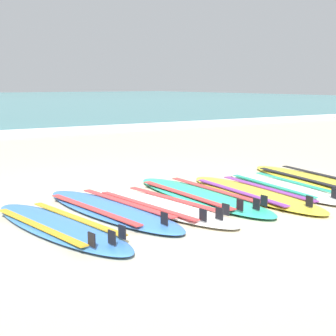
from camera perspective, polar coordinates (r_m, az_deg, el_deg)
name	(u,v)px	position (r m, az deg, el deg)	size (l,w,h in m)	color
ground_plane	(161,200)	(5.50, -0.84, -3.76)	(80.00, 80.00, 0.00)	#C1B599
surfboard_0	(58,226)	(4.50, -12.75, -6.64)	(0.90, 2.17, 0.18)	#3875CC
surfboard_1	(110,209)	(4.99, -6.85, -4.82)	(0.88, 2.28, 0.18)	#3875CC
surfboard_2	(161,206)	(5.11, -0.88, -4.42)	(0.86, 2.23, 0.18)	white
surfboard_3	(200,195)	(5.58, 3.78, -3.20)	(0.65, 2.37, 0.18)	#2DB793
surfboard_4	(253,193)	(5.77, 9.90, -2.91)	(0.66, 2.29, 0.18)	yellow
surfboard_5	(283,187)	(6.18, 13.35, -2.17)	(0.70, 2.17, 0.18)	white
surfboard_6	(311,179)	(6.78, 16.39, -1.25)	(0.80, 2.33, 0.18)	yellow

